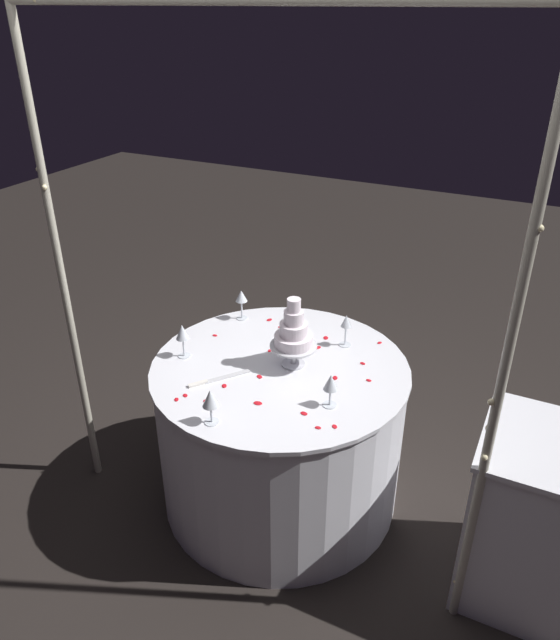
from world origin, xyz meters
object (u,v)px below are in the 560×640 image
object	(u,v)px
wine_glass_3	(331,384)
main_table	(280,433)
cake_knife	(216,379)
decorative_arch	(244,246)
wine_glass_0	(182,333)
wine_glass_2	(346,323)
wine_glass_1	(241,297)
wine_glass_4	(210,399)
tiered_cake	(294,334)
side_table	(537,520)

from	to	relation	value
wine_glass_3	main_table	bearing A→B (deg)	-29.24
wine_glass_3	cake_knife	size ratio (longest dim) A/B	0.62
decorative_arch	main_table	xyz separation A→B (m)	(0.00, -0.30, -1.10)
main_table	wine_glass_0	xyz separation A→B (m)	(0.45, 0.12, 0.52)
wine_glass_0	wine_glass_2	distance (m)	0.79
main_table	wine_glass_1	distance (m)	0.74
wine_glass_0	wine_glass_1	distance (m)	0.46
wine_glass_3	cake_knife	xyz separation A→B (m)	(0.53, 0.05, -0.11)
wine_glass_4	cake_knife	bearing A→B (deg)	-61.06
wine_glass_2	wine_glass_3	world-z (taller)	wine_glass_2
decorative_arch	wine_glass_3	size ratio (longest dim) A/B	15.09
main_table	tiered_cake	world-z (taller)	tiered_cake
wine_glass_0	cake_knife	size ratio (longest dim) A/B	0.69
decorative_arch	wine_glass_0	bearing A→B (deg)	-21.41
wine_glass_2	wine_glass_0	bearing A→B (deg)	33.89
decorative_arch	cake_knife	distance (m)	0.73
wine_glass_4	cake_knife	size ratio (longest dim) A/B	0.63
side_table	wine_glass_1	bearing A→B (deg)	-13.19
wine_glass_0	wine_glass_1	world-z (taller)	wine_glass_0
wine_glass_2	side_table	bearing A→B (deg)	160.47
main_table	wine_glass_0	distance (m)	0.70
wine_glass_2	cake_knife	world-z (taller)	wine_glass_2
side_table	wine_glass_3	bearing A→B (deg)	9.07
tiered_cake	wine_glass_4	xyz separation A→B (m)	(0.11, 0.54, -0.05)
decorative_arch	cake_knife	size ratio (longest dim) A/B	9.33
main_table	wine_glass_4	world-z (taller)	wine_glass_4
tiered_cake	wine_glass_1	xyz separation A→B (m)	(0.44, -0.30, -0.04)
side_table	wine_glass_2	distance (m)	1.19
side_table	wine_glass_2	size ratio (longest dim) A/B	4.77
wine_glass_0	wine_glass_3	size ratio (longest dim) A/B	1.11
wine_glass_0	wine_glass_4	distance (m)	0.54
tiered_cake	side_table	bearing A→B (deg)	176.05
wine_glass_2	wine_glass_3	distance (m)	0.51
tiered_cake	wine_glass_2	bearing A→B (deg)	-119.06
wine_glass_2	cake_knife	distance (m)	0.70
main_table	side_table	xyz separation A→B (m)	(-1.21, 0.04, 0.00)
decorative_arch	tiered_cake	world-z (taller)	decorative_arch
wine_glass_0	wine_glass_4	xyz separation A→B (m)	(-0.39, 0.38, -0.01)
side_table	wine_glass_0	distance (m)	1.74
tiered_cake	wine_glass_3	world-z (taller)	tiered_cake
decorative_arch	tiered_cake	xyz separation A→B (m)	(-0.05, -0.34, -0.54)
decorative_arch	side_table	world-z (taller)	decorative_arch
decorative_arch	wine_glass_2	xyz separation A→B (m)	(-0.20, -0.62, -0.58)
wine_glass_4	cake_knife	xyz separation A→B (m)	(0.15, -0.27, -0.11)
main_table	tiered_cake	size ratio (longest dim) A/B	3.54
side_table	wine_glass_2	bearing A→B (deg)	-19.53
wine_glass_1	tiered_cake	bearing A→B (deg)	146.30
wine_glass_3	wine_glass_4	world-z (taller)	wine_glass_4
main_table	cake_knife	world-z (taller)	cake_knife
main_table	cake_knife	size ratio (longest dim) A/B	4.89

